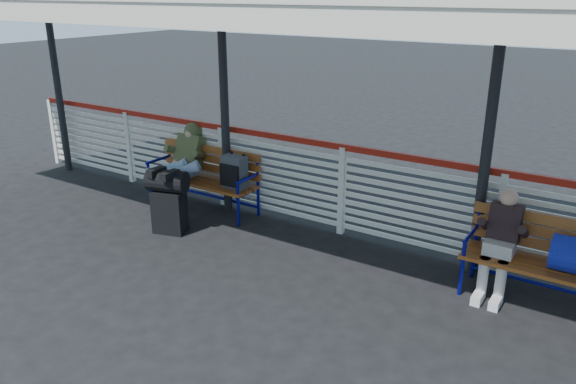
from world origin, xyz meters
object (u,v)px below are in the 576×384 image
Objects in this scene: luggage_stack at (168,199)px; bench_left at (214,172)px; traveler_man at (180,165)px; companion_person at (500,242)px; bench_right at (572,257)px.

bench_left is (0.01, 0.93, 0.12)m from luggage_stack.
bench_left is at bearing 73.53° from luggage_stack.
traveler_man reaches higher than companion_person.
bench_right is 5.12m from traveler_man.
bench_right reaches higher than luggage_stack.
companion_person is (4.43, 0.10, -0.13)m from traveler_man.
bench_left is 1.20× the size of traveler_man.
companion_person is (-0.69, -0.00, -0.01)m from bench_right.
bench_left reaches higher than bench_right.
traveler_man is (-5.12, -0.11, 0.13)m from bench_right.
luggage_stack is at bearing -90.31° from bench_left.
traveler_man reaches higher than bench_left.
luggage_stack is 0.49× the size of bench_left.
companion_person is (4.08, -0.22, -0.00)m from bench_left.
luggage_stack is 4.82m from bench_right.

